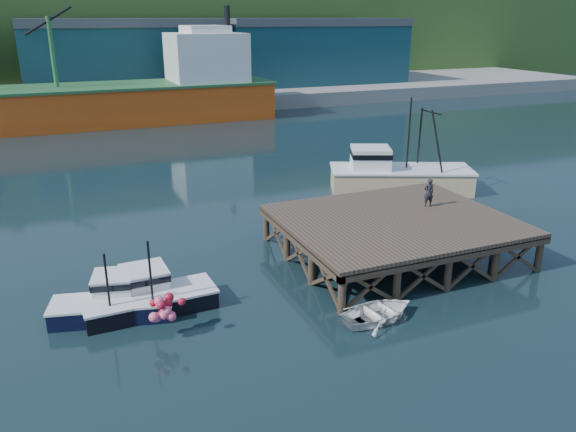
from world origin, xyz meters
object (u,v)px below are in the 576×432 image
trawler (398,173)px  dinghy (379,312)px  dockworker (429,193)px  boat_navy (113,302)px  boat_black (149,295)px

trawler → dinghy: (-11.29, -15.84, -1.07)m
trawler → dockworker: size_ratio=6.71×
boat_navy → boat_black: bearing=11.8°
boat_navy → dockworker: dockworker is taller
boat_black → dinghy: (8.97, -4.80, -0.29)m
boat_navy → trawler: (21.83, 10.99, 0.78)m
boat_black → dinghy: size_ratio=1.67×
trawler → dockworker: bearing=-90.4°
dockworker → trawler: bearing=-104.1°
boat_black → trawler: (20.26, 11.03, 0.78)m
boat_black → dockworker: (16.27, 2.00, 2.29)m
boat_navy → trawler: bearing=39.9°
boat_black → boat_navy: bearing=176.2°
boat_navy → boat_black: size_ratio=0.93×
boat_navy → dockworker: size_ratio=3.33×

